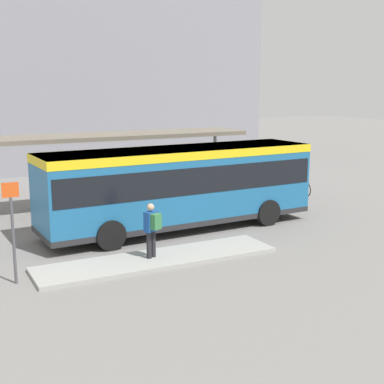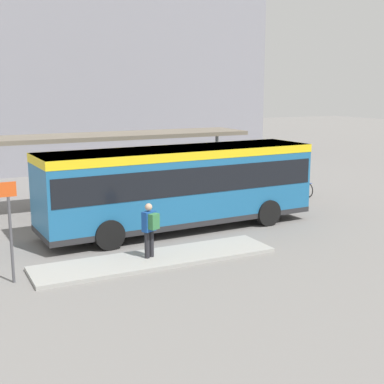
{
  "view_description": "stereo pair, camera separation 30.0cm",
  "coord_description": "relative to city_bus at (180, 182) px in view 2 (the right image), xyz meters",
  "views": [
    {
      "loc": [
        -8.55,
        -17.52,
        5.27
      ],
      "look_at": [
        0.52,
        0.0,
        1.38
      ],
      "focal_mm": 50.0,
      "sensor_mm": 36.0,
      "label": 1
    },
    {
      "loc": [
        -8.29,
        -17.66,
        5.27
      ],
      "look_at": [
        0.52,
        0.0,
        1.38
      ],
      "focal_mm": 50.0,
      "sensor_mm": 36.0,
      "label": 2
    }
  ],
  "objects": [
    {
      "name": "platform_sign",
      "position": [
        -6.47,
        -3.05,
        -0.23
      ],
      "size": [
        0.44,
        0.08,
        2.8
      ],
      "color": "#4C4C51",
      "rests_on": "ground_plane"
    },
    {
      "name": "bicycle_blue",
      "position": [
        8.18,
        3.07,
        -1.44
      ],
      "size": [
        0.48,
        1.62,
        0.7
      ],
      "rotation": [
        0.0,
        0.0,
        -1.64
      ],
      "color": "black",
      "rests_on": "ground_plane"
    },
    {
      "name": "pedestrian_waiting",
      "position": [
        -2.43,
        -3.04,
        -0.7
      ],
      "size": [
        0.5,
        0.54,
        1.69
      ],
      "rotation": [
        0.0,
        0.0,
        1.99
      ],
      "color": "#232328",
      "rests_on": "curb_island"
    },
    {
      "name": "station_shelter",
      "position": [
        -0.88,
        4.85,
        1.33
      ],
      "size": [
        12.13,
        2.67,
        3.25
      ],
      "color": "#706656",
      "rests_on": "ground_plane"
    },
    {
      "name": "ground_plane",
      "position": [
        -0.01,
        -0.0,
        -1.79
      ],
      "size": [
        120.0,
        120.0,
        0.0
      ],
      "primitive_type": "plane",
      "color": "slate"
    },
    {
      "name": "city_bus",
      "position": [
        0.0,
        0.0,
        0.0
      ],
      "size": [
        10.51,
        2.98,
        3.06
      ],
      "rotation": [
        0.0,
        0.0,
        0.04
      ],
      "color": "#1E6093",
      "rests_on": "ground_plane"
    },
    {
      "name": "station_building",
      "position": [
        0.42,
        20.68,
        7.08
      ],
      "size": [
        26.58,
        11.52,
        17.74
      ],
      "color": "gray",
      "rests_on": "ground_plane"
    },
    {
      "name": "bicycle_yellow",
      "position": [
        8.31,
        3.95,
        -1.45
      ],
      "size": [
        0.48,
        1.57,
        0.68
      ],
      "rotation": [
        0.0,
        0.0,
        1.55
      ],
      "color": "black",
      "rests_on": "ground_plane"
    },
    {
      "name": "curb_island",
      "position": [
        -2.26,
        -3.08,
        -1.73
      ],
      "size": [
        7.58,
        1.8,
        0.12
      ],
      "color": "#9E9E99",
      "rests_on": "ground_plane"
    }
  ]
}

